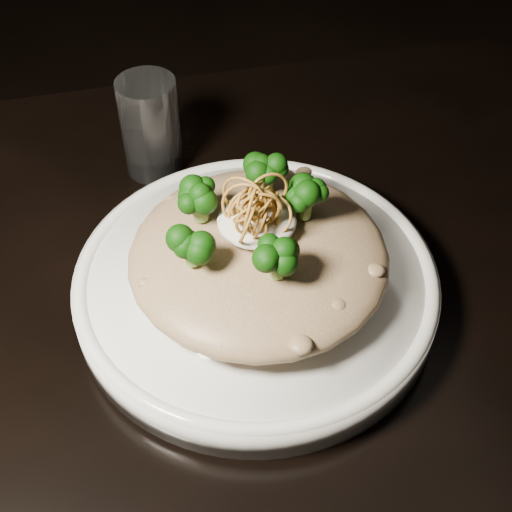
{
  "coord_description": "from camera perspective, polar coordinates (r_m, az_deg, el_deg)",
  "views": [
    {
      "loc": [
        -0.03,
        -0.37,
        1.24
      ],
      "look_at": [
        0.07,
        0.03,
        0.81
      ],
      "focal_mm": 50.0,
      "sensor_mm": 36.0,
      "label": 1
    }
  ],
  "objects": [
    {
      "name": "drinking_glass",
      "position": [
        0.75,
        -8.43,
        10.18
      ],
      "size": [
        0.07,
        0.07,
        0.11
      ],
      "primitive_type": "cylinder",
      "rotation": [
        0.0,
        0.0,
        0.26
      ],
      "color": "silver",
      "rests_on": "table"
    },
    {
      "name": "shallots",
      "position": [
        0.56,
        0.32,
        4.69
      ],
      "size": [
        0.06,
        0.06,
        0.04
      ],
      "primitive_type": null,
      "color": "brown",
      "rests_on": "cheese"
    },
    {
      "name": "risotto",
      "position": [
        0.6,
        0.22,
        0.01
      ],
      "size": [
        0.22,
        0.22,
        0.05
      ],
      "primitive_type": "ellipsoid",
      "color": "brown",
      "rests_on": "plate"
    },
    {
      "name": "table",
      "position": [
        0.68,
        -5.04,
        -10.63
      ],
      "size": [
        1.1,
        0.8,
        0.75
      ],
      "color": "black",
      "rests_on": "ground"
    },
    {
      "name": "plate",
      "position": [
        0.63,
        0.0,
        -2.43
      ],
      "size": [
        0.32,
        0.32,
        0.03
      ],
      "primitive_type": "cylinder",
      "color": "white",
      "rests_on": "table"
    },
    {
      "name": "cheese",
      "position": [
        0.58,
        0.07,
        2.84
      ],
      "size": [
        0.07,
        0.07,
        0.02
      ],
      "primitive_type": "ellipsoid",
      "color": "white",
      "rests_on": "risotto"
    },
    {
      "name": "broccoli",
      "position": [
        0.56,
        -0.65,
        4.02
      ],
      "size": [
        0.16,
        0.16,
        0.06
      ],
      "primitive_type": null,
      "color": "black",
      "rests_on": "risotto"
    }
  ]
}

